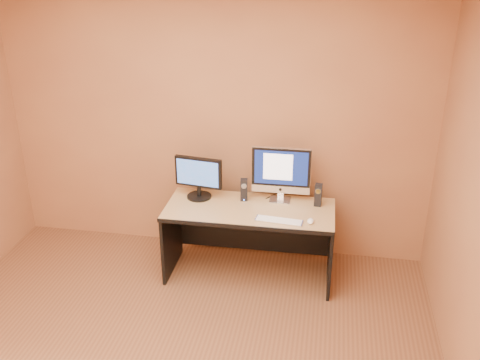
# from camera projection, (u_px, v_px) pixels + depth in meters

# --- Properties ---
(walls) EXTENTS (4.00, 4.00, 2.60)m
(walls) POSITION_uv_depth(u_px,v_px,m) (140.00, 223.00, 3.11)
(walls) COLOR #9A663E
(walls) RESTS_ON ground
(desk) EXTENTS (1.48, 0.66, 0.68)m
(desk) POSITION_uv_depth(u_px,v_px,m) (249.00, 242.00, 4.79)
(desk) COLOR tan
(desk) RESTS_ON ground
(imac) EXTENTS (0.53, 0.20, 0.51)m
(imac) POSITION_uv_depth(u_px,v_px,m) (281.00, 175.00, 4.69)
(imac) COLOR silver
(imac) RESTS_ON desk
(second_monitor) EXTENTS (0.47, 0.28, 0.39)m
(second_monitor) POSITION_uv_depth(u_px,v_px,m) (199.00, 178.00, 4.77)
(second_monitor) COLOR black
(second_monitor) RESTS_ON desk
(speaker_left) EXTENTS (0.07, 0.08, 0.20)m
(speaker_left) POSITION_uv_depth(u_px,v_px,m) (244.00, 190.00, 4.76)
(speaker_left) COLOR black
(speaker_left) RESTS_ON desk
(speaker_right) EXTENTS (0.07, 0.07, 0.20)m
(speaker_right) POSITION_uv_depth(u_px,v_px,m) (318.00, 195.00, 4.66)
(speaker_right) COLOR black
(speaker_right) RESTS_ON desk
(keyboard) EXTENTS (0.40, 0.14, 0.02)m
(keyboard) POSITION_uv_depth(u_px,v_px,m) (279.00, 221.00, 4.43)
(keyboard) COLOR silver
(keyboard) RESTS_ON desk
(mouse) EXTENTS (0.06, 0.10, 0.03)m
(mouse) POSITION_uv_depth(u_px,v_px,m) (310.00, 221.00, 4.40)
(mouse) COLOR white
(mouse) RESTS_ON desk
(cable_a) EXTENTS (0.09, 0.19, 0.01)m
(cable_a) POSITION_uv_depth(u_px,v_px,m) (282.00, 196.00, 4.86)
(cable_a) COLOR black
(cable_a) RESTS_ON desk
(cable_b) EXTENTS (0.10, 0.14, 0.01)m
(cable_b) POSITION_uv_depth(u_px,v_px,m) (272.00, 196.00, 4.87)
(cable_b) COLOR black
(cable_b) RESTS_ON desk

